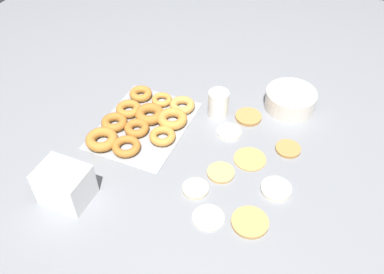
{
  "coord_description": "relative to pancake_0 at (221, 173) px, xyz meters",
  "views": [
    {
      "loc": [
        0.92,
        0.32,
        1.03
      ],
      "look_at": [
        -0.02,
        -0.08,
        0.04
      ],
      "focal_mm": 38.0,
      "sensor_mm": 36.0,
      "label": 1
    }
  ],
  "objects": [
    {
      "name": "ground_plane",
      "position": [
        -0.06,
        -0.06,
        -0.01
      ],
      "size": [
        3.0,
        3.0,
        0.0
      ],
      "primitive_type": "plane",
      "color": "gray"
    },
    {
      "name": "pancake_0",
      "position": [
        0.0,
        0.0,
        0.0
      ],
      "size": [
        0.09,
        0.09,
        0.01
      ],
      "primitive_type": "cylinder",
      "color": "tan",
      "rests_on": "ground_plane"
    },
    {
      "name": "pancake_1",
      "position": [
        0.15,
        0.15,
        0.0
      ],
      "size": [
        0.11,
        0.11,
        0.01
      ],
      "primitive_type": "cylinder",
      "color": "tan",
      "rests_on": "ground_plane"
    },
    {
      "name": "pancake_2",
      "position": [
        -0.1,
        0.07,
        -0.0
      ],
      "size": [
        0.11,
        0.11,
        0.01
      ],
      "primitive_type": "cylinder",
      "color": "tan",
      "rests_on": "ground_plane"
    },
    {
      "name": "pancake_3",
      "position": [
        -0.2,
        0.18,
        0.0
      ],
      "size": [
        0.09,
        0.09,
        0.01
      ],
      "primitive_type": "cylinder",
      "color": "#B27F42",
      "rests_on": "ground_plane"
    },
    {
      "name": "pancake_4",
      "position": [
        -0.3,
        -0.0,
        0.0
      ],
      "size": [
        0.1,
        0.1,
        0.01
      ],
      "primitive_type": "cylinder",
      "color": "#B27F42",
      "rests_on": "ground_plane"
    },
    {
      "name": "pancake_5",
      "position": [
        0.18,
        0.03,
        -0.0
      ],
      "size": [
        0.1,
        0.1,
        0.01
      ],
      "primitive_type": "cylinder",
      "color": "beige",
      "rests_on": "ground_plane"
    },
    {
      "name": "pancake_6",
      "position": [
        -0.2,
        -0.04,
        0.0
      ],
      "size": [
        0.09,
        0.09,
        0.01
      ],
      "primitive_type": "cylinder",
      "color": "silver",
      "rests_on": "ground_plane"
    },
    {
      "name": "pancake_7",
      "position": [
        0.1,
        -0.05,
        0.0
      ],
      "size": [
        0.08,
        0.08,
        0.01
      ],
      "primitive_type": "cylinder",
      "color": "beige",
      "rests_on": "ground_plane"
    },
    {
      "name": "pancake_8",
      "position": [
        -0.0,
        0.19,
        0.0
      ],
      "size": [
        0.1,
        0.1,
        0.01
      ],
      "primitive_type": "cylinder",
      "color": "silver",
      "rests_on": "ground_plane"
    },
    {
      "name": "donut_tray",
      "position": [
        -0.11,
        -0.35,
        0.01
      ],
      "size": [
        0.41,
        0.31,
        0.04
      ],
      "color": "#93969B",
      "rests_on": "ground_plane"
    },
    {
      "name": "batter_bowl",
      "position": [
        -0.43,
        0.13,
        0.03
      ],
      "size": [
        0.19,
        0.19,
        0.07
      ],
      "color": "silver",
      "rests_on": "ground_plane"
    },
    {
      "name": "container_stack",
      "position": [
        0.28,
        -0.41,
        0.06
      ],
      "size": [
        0.12,
        0.15,
        0.12
      ],
      "color": "white",
      "rests_on": "ground_plane"
    },
    {
      "name": "paper_cup",
      "position": [
        -0.28,
        -0.12,
        0.05
      ],
      "size": [
        0.08,
        0.08,
        0.11
      ],
      "color": "white",
      "rests_on": "ground_plane"
    }
  ]
}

